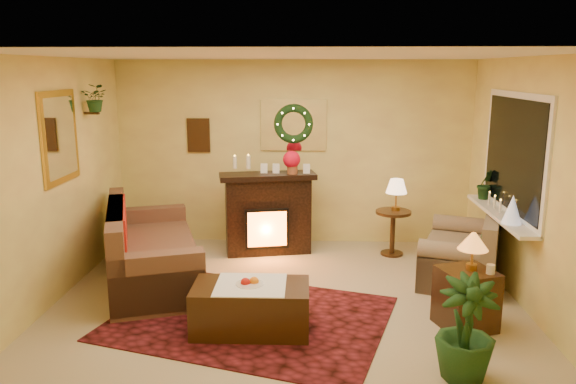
{
  "coord_description": "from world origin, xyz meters",
  "views": [
    {
      "loc": [
        0.25,
        -5.66,
        2.47
      ],
      "look_at": [
        0.0,
        0.35,
        1.15
      ],
      "focal_mm": 35.0,
      "sensor_mm": 36.0,
      "label": 1
    }
  ],
  "objects_px": {
    "coffee_table": "(251,310)",
    "sofa": "(153,246)",
    "fireplace": "(268,214)",
    "loveseat": "(461,244)",
    "side_table_round": "(393,232)",
    "end_table_square": "(466,301)"
  },
  "relations": [
    {
      "from": "coffee_table",
      "to": "sofa",
      "type": "bearing_deg",
      "value": 135.38
    },
    {
      "from": "sofa",
      "to": "fireplace",
      "type": "xyz_separation_m",
      "value": [
        1.28,
        1.11,
        0.12
      ]
    },
    {
      "from": "loveseat",
      "to": "side_table_round",
      "type": "bearing_deg",
      "value": 150.33
    },
    {
      "from": "loveseat",
      "to": "end_table_square",
      "type": "distance_m",
      "value": 1.39
    },
    {
      "from": "side_table_round",
      "to": "end_table_square",
      "type": "relative_size",
      "value": 1.05
    },
    {
      "from": "sofa",
      "to": "coffee_table",
      "type": "bearing_deg",
      "value": -62.4
    },
    {
      "from": "sofa",
      "to": "side_table_round",
      "type": "xyz_separation_m",
      "value": [
        2.96,
        1.09,
        -0.1
      ]
    },
    {
      "from": "loveseat",
      "to": "fireplace",
      "type": "bearing_deg",
      "value": -179.63
    },
    {
      "from": "sofa",
      "to": "loveseat",
      "type": "distance_m",
      "value": 3.68
    },
    {
      "from": "sofa",
      "to": "end_table_square",
      "type": "distance_m",
      "value": 3.54
    },
    {
      "from": "coffee_table",
      "to": "loveseat",
      "type": "bearing_deg",
      "value": 32.28
    },
    {
      "from": "sofa",
      "to": "side_table_round",
      "type": "distance_m",
      "value": 3.16
    },
    {
      "from": "fireplace",
      "to": "coffee_table",
      "type": "xyz_separation_m",
      "value": [
        0.02,
        -2.37,
        -0.34
      ]
    },
    {
      "from": "sofa",
      "to": "coffee_table",
      "type": "distance_m",
      "value": 1.82
    },
    {
      "from": "coffee_table",
      "to": "end_table_square",
      "type": "bearing_deg",
      "value": 4.27
    },
    {
      "from": "fireplace",
      "to": "end_table_square",
      "type": "xyz_separation_m",
      "value": [
        2.09,
        -2.2,
        -0.28
      ]
    },
    {
      "from": "loveseat",
      "to": "side_table_round",
      "type": "distance_m",
      "value": 1.08
    },
    {
      "from": "end_table_square",
      "to": "coffee_table",
      "type": "xyz_separation_m",
      "value": [
        -2.08,
        -0.17,
        -0.06
      ]
    },
    {
      "from": "fireplace",
      "to": "loveseat",
      "type": "relative_size",
      "value": 0.8
    },
    {
      "from": "fireplace",
      "to": "coffee_table",
      "type": "height_order",
      "value": "fireplace"
    },
    {
      "from": "fireplace",
      "to": "end_table_square",
      "type": "bearing_deg",
      "value": -58.11
    },
    {
      "from": "fireplace",
      "to": "loveseat",
      "type": "xyz_separation_m",
      "value": [
        2.39,
        -0.85,
        -0.13
      ]
    }
  ]
}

